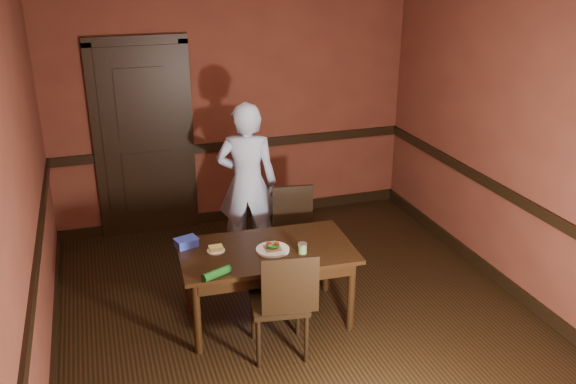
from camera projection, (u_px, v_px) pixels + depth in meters
floor at (301, 320)px, 5.21m from camera, size 4.00×4.50×0.01m
wall_back at (234, 106)px, 6.69m from camera, size 4.00×0.02×2.70m
wall_front at (469, 335)px, 2.72m from camera, size 4.00×0.02×2.70m
wall_left at (24, 203)px, 4.13m from camera, size 0.02×4.50×2.70m
wall_right at (519, 148)px, 5.29m from camera, size 0.02×4.50×2.70m
dado_back at (236, 145)px, 6.85m from camera, size 4.00×0.03×0.10m
dado_left at (37, 262)px, 4.30m from camera, size 0.03×4.50×0.10m
dado_right at (511, 196)px, 5.45m from camera, size 0.03×4.50×0.10m
baseboard_back at (238, 213)px, 7.16m from camera, size 4.00×0.03×0.12m
baseboard_left at (54, 360)px, 4.61m from camera, size 0.03×4.50×0.12m
baseboard_right at (499, 278)px, 5.76m from camera, size 0.03×4.50×0.12m
door at (144, 137)px, 6.47m from camera, size 1.05×0.07×2.20m
dining_table at (267, 284)px, 5.11m from camera, size 1.46×0.87×0.67m
chair_far at (301, 233)px, 5.83m from camera, size 0.45×0.45×0.85m
chair_near at (279, 300)px, 4.66m from camera, size 0.48×0.48×0.91m
person at (247, 183)px, 5.98m from camera, size 0.68×0.56×1.63m
sandwich_plate at (273, 248)px, 4.96m from camera, size 0.27×0.27×0.07m
sauce_jar at (302, 248)px, 4.91m from camera, size 0.07×0.07×0.09m
cheese_saucer at (216, 249)px, 4.95m from camera, size 0.15×0.15×0.05m
food_tub at (186, 242)px, 5.01m from camera, size 0.21×0.17×0.08m
wrapped_veg at (217, 273)px, 4.55m from camera, size 0.24×0.15×0.07m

